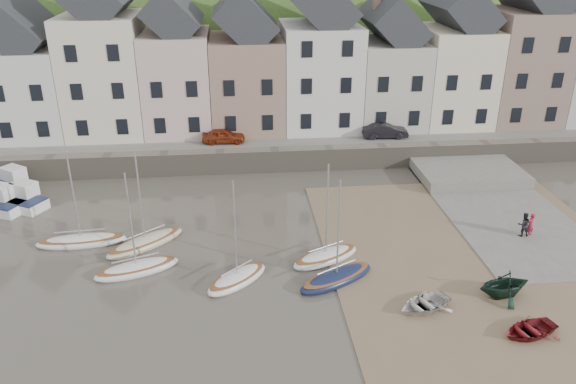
{
  "coord_description": "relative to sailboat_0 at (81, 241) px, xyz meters",
  "views": [
    {
      "loc": [
        -3.08,
        -25.58,
        17.44
      ],
      "look_at": [
        0.0,
        6.0,
        3.0
      ],
      "focal_mm": 35.3,
      "sensor_mm": 36.0,
      "label": 1
    }
  ],
  "objects": [
    {
      "name": "ground",
      "position": [
        12.81,
        -6.02,
        -0.26
      ],
      "size": [
        160.0,
        160.0,
        0.0
      ],
      "primitive_type": "plane",
      "color": "#4A443A",
      "rests_on": "ground"
    },
    {
      "name": "quay_land",
      "position": [
        12.81,
        25.98,
        0.49
      ],
      "size": [
        90.0,
        30.0,
        1.5
      ],
      "primitive_type": "cube",
      "color": "#375522",
      "rests_on": "ground"
    },
    {
      "name": "quay_street",
      "position": [
        12.81,
        14.48,
        1.29
      ],
      "size": [
        70.0,
        7.0,
        0.1
      ],
      "primitive_type": "cube",
      "color": "slate",
      "rests_on": "quay_land"
    },
    {
      "name": "seawall",
      "position": [
        12.81,
        10.98,
        0.64
      ],
      "size": [
        70.0,
        1.2,
        1.8
      ],
      "primitive_type": "cube",
      "color": "slate",
      "rests_on": "ground"
    },
    {
      "name": "beach",
      "position": [
        23.81,
        -6.02,
        -0.23
      ],
      "size": [
        18.0,
        26.0,
        0.06
      ],
      "primitive_type": "cube",
      "color": "brown",
      "rests_on": "ground"
    },
    {
      "name": "slipway",
      "position": [
        27.81,
        1.98,
        -0.2
      ],
      "size": [
        8.0,
        18.0,
        0.12
      ],
      "primitive_type": "cube",
      "color": "slate",
      "rests_on": "ground"
    },
    {
      "name": "hillside",
      "position": [
        7.81,
        53.98,
        -18.25
      ],
      "size": [
        134.4,
        84.0,
        84.0
      ],
      "color": "#375522",
      "rests_on": "ground"
    },
    {
      "name": "townhouse_terrace",
      "position": [
        14.57,
        17.98,
        7.07
      ],
      "size": [
        61.05,
        8.0,
        13.93
      ],
      "color": "white",
      "rests_on": "quay_land"
    },
    {
      "name": "sailboat_0",
      "position": [
        0.0,
        0.0,
        0.0
      ],
      "size": [
        5.56,
        1.93,
        6.32
      ],
      "color": "white",
      "rests_on": "ground"
    },
    {
      "name": "sailboat_1",
      "position": [
        3.86,
        -3.58,
        0.0
      ],
      "size": [
        5.0,
        3.04,
        6.32
      ],
      "color": "white",
      "rests_on": "ground"
    },
    {
      "name": "sailboat_2",
      "position": [
        3.96,
        -0.6,
        0.0
      ],
      "size": [
        5.06,
        4.45,
        6.32
      ],
      "color": "beige",
      "rests_on": "ground"
    },
    {
      "name": "sailboat_3",
      "position": [
        9.5,
        -5.18,
        0.01
      ],
      "size": [
        4.05,
        3.85,
        6.32
      ],
      "color": "white",
      "rests_on": "ground"
    },
    {
      "name": "sailboat_4",
      "position": [
        14.7,
        -3.35,
        0.0
      ],
      "size": [
        4.63,
        3.31,
        6.32
      ],
      "color": "white",
      "rests_on": "ground"
    },
    {
      "name": "sailboat_5",
      "position": [
        14.94,
        -5.61,
        0.0
      ],
      "size": [
        4.98,
        3.67,
        6.32
      ],
      "color": "#141D3E",
      "rests_on": "ground"
    },
    {
      "name": "motorboat_0",
      "position": [
        -5.62,
        5.97,
        0.32
      ],
      "size": [
        4.74,
        3.68,
        1.7
      ],
      "color": "white",
      "rests_on": "ground"
    },
    {
      "name": "motorboat_2",
      "position": [
        -7.36,
        8.9,
        0.32
      ],
      "size": [
        4.86,
        4.16,
        1.7
      ],
      "color": "white",
      "rests_on": "ground"
    },
    {
      "name": "rowboat_white",
      "position": [
        18.93,
        -8.58,
        0.1
      ],
      "size": [
        3.5,
        3.05,
        0.61
      ],
      "primitive_type": "imported",
      "rotation": [
        0.0,
        0.0,
        -1.18
      ],
      "color": "silver",
      "rests_on": "beach"
    },
    {
      "name": "rowboat_green",
      "position": [
        23.41,
        -7.91,
        0.56
      ],
      "size": [
        3.26,
        2.94,
        1.51
      ],
      "primitive_type": "imported",
      "rotation": [
        0.0,
        0.0,
        -1.4
      ],
      "color": "black",
      "rests_on": "beach"
    },
    {
      "name": "rowboat_red",
      "position": [
        23.27,
        -11.06,
        0.1
      ],
      "size": [
        3.3,
        2.75,
        0.59
      ],
      "primitive_type": "imported",
      "rotation": [
        0.0,
        0.0,
        -1.29
      ],
      "color": "maroon",
      "rests_on": "beach"
    },
    {
      "name": "person_red",
      "position": [
        27.95,
        -1.77,
        0.62
      ],
      "size": [
        0.66,
        0.59,
        1.52
      ],
      "primitive_type": "imported",
      "rotation": [
        0.0,
        0.0,
        3.66
      ],
      "color": "maroon",
      "rests_on": "slipway"
    },
    {
      "name": "person_dark",
      "position": [
        27.48,
        -1.77,
        0.65
      ],
      "size": [
        0.77,
        0.6,
        1.59
      ],
      "primitive_type": "imported",
      "rotation": [
        0.0,
        0.0,
        3.14
      ],
      "color": "black",
      "rests_on": "slipway"
    },
    {
      "name": "car_left",
      "position": [
        8.73,
        13.48,
        1.94
      ],
      "size": [
        3.58,
        1.53,
        1.21
      ],
      "primitive_type": "imported",
      "rotation": [
        0.0,
        0.0,
        1.54
      ],
      "color": "maroon",
      "rests_on": "quay_street"
    },
    {
      "name": "car_right",
      "position": [
        22.46,
        13.48,
        1.98
      ],
      "size": [
        3.9,
        1.5,
        1.27
      ],
      "primitive_type": "imported",
      "rotation": [
        0.0,
        0.0,
        1.53
      ],
      "color": "black",
      "rests_on": "quay_street"
    }
  ]
}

